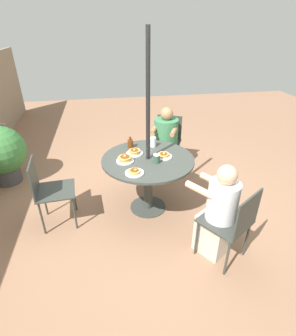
% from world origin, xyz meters
% --- Properties ---
extents(ground_plane, '(12.00, 12.00, 0.00)m').
position_xyz_m(ground_plane, '(0.00, 0.00, 0.00)').
color(ground_plane, '#8C664C').
extents(patio_table, '(1.15, 1.15, 0.76)m').
position_xyz_m(patio_table, '(0.00, 0.00, 0.62)').
color(patio_table, '#383D38').
rests_on(patio_table, ground).
extents(umbrella_pole, '(0.05, 0.05, 2.22)m').
position_xyz_m(umbrella_pole, '(0.00, 0.00, 1.11)').
color(umbrella_pole, black).
rests_on(umbrella_pole, ground).
extents(patio_chair_north, '(0.47, 0.47, 0.88)m').
position_xyz_m(patio_chair_north, '(-0.10, 1.23, 0.52)').
color(patio_chair_north, '#333833').
rests_on(patio_chair_north, ground).
extents(patio_chair_east, '(0.61, 0.61, 0.88)m').
position_xyz_m(patio_chair_east, '(-1.03, -0.67, 0.52)').
color(patio_chair_east, '#333833').
rests_on(patio_chair_east, ground).
extents(diner_east, '(0.56, 0.52, 1.09)m').
position_xyz_m(diner_east, '(-0.89, -0.58, 0.51)').
color(diner_east, beige).
rests_on(diner_east, ground).
extents(patio_chair_south, '(0.58, 0.58, 0.88)m').
position_xyz_m(patio_chair_south, '(1.11, -0.53, 0.52)').
color(patio_chair_south, '#333833').
rests_on(patio_chair_south, ground).
extents(diner_south, '(0.58, 0.53, 1.10)m').
position_xyz_m(diner_south, '(0.95, -0.45, 0.49)').
color(diner_south, '#3D3D42').
rests_on(diner_south, ground).
extents(pancake_plate_a, '(0.21, 0.21, 0.07)m').
position_xyz_m(pancake_plate_a, '(0.15, 0.15, 0.78)').
color(pancake_plate_a, white).
rests_on(pancake_plate_a, patio_table).
extents(pancake_plate_b, '(0.21, 0.21, 0.06)m').
position_xyz_m(pancake_plate_b, '(0.00, -0.20, 0.78)').
color(pancake_plate_b, white).
rests_on(pancake_plate_b, patio_table).
extents(pancake_plate_c, '(0.21, 0.21, 0.08)m').
position_xyz_m(pancake_plate_c, '(-0.03, 0.29, 0.79)').
color(pancake_plate_c, white).
rests_on(pancake_plate_c, patio_table).
extents(pancake_plate_d, '(0.21, 0.21, 0.05)m').
position_xyz_m(pancake_plate_d, '(-0.34, 0.21, 0.78)').
color(pancake_plate_d, white).
rests_on(pancake_plate_d, patio_table).
extents(syrup_bottle, '(0.10, 0.07, 0.15)m').
position_xyz_m(syrup_bottle, '(0.36, 0.18, 0.82)').
color(syrup_bottle, '#602D0F').
rests_on(syrup_bottle, patio_table).
extents(coffee_cup, '(0.08, 0.08, 0.11)m').
position_xyz_m(coffee_cup, '(-0.13, -0.08, 0.81)').
color(coffee_cup, '#33513D').
rests_on(coffee_cup, patio_table).
extents(drinking_glass_a, '(0.08, 0.08, 0.13)m').
position_xyz_m(drinking_glass_a, '(0.33, -0.13, 0.83)').
color(drinking_glass_a, silver).
rests_on(drinking_glass_a, patio_table).
extents(potted_shrub, '(0.73, 0.73, 0.91)m').
position_xyz_m(potted_shrub, '(1.04, 2.07, 0.51)').
color(potted_shrub, '#3D3D3F').
rests_on(potted_shrub, ground).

